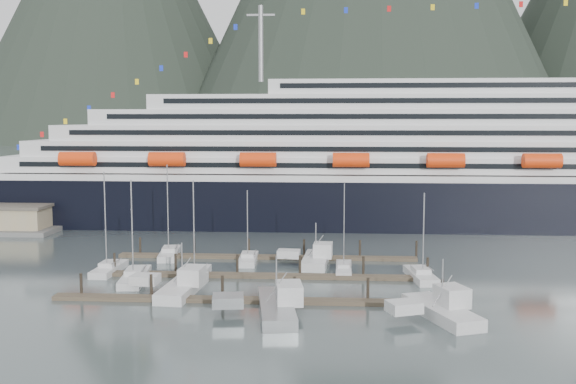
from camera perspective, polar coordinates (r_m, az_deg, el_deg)
name	(u,v)px	position (r m, az deg, el deg)	size (l,w,h in m)	color
ground	(291,283)	(92.93, 0.27, -7.71)	(1600.00, 1600.00, 0.00)	#4E5B5C
cruise_ship	(448,168)	(147.35, 13.41, 2.02)	(210.00, 30.40, 50.30)	black
dock_near	(246,299)	(83.73, -3.58, -9.07)	(48.18, 2.28, 3.20)	#46392D
dock_mid	(258,275)	(96.24, -2.57, -7.04)	(48.18, 2.28, 3.20)	#46392D
dock_far	(267,257)	(108.86, -1.79, -5.48)	(48.18, 2.28, 3.20)	#46392D
sailboat_a	(109,269)	(102.47, -14.90, -6.35)	(2.99, 9.57, 15.33)	silver
sailboat_b	(135,278)	(96.33, -12.84, -7.10)	(4.40, 11.70, 14.72)	silver
sailboat_c	(196,275)	(96.35, -7.80, -7.00)	(2.83, 9.97, 14.46)	silver
sailboat_d	(344,269)	(99.87, 4.73, -6.51)	(2.34, 9.43, 13.51)	silver
sailboat_e	(169,254)	(111.89, -10.01, -5.19)	(4.10, 10.78, 15.58)	silver
sailboat_f	(248,260)	(106.18, -3.39, -5.73)	(3.01, 9.12, 11.89)	silver
sailboat_h	(421,276)	(96.87, 11.17, -7.00)	(4.07, 9.99, 12.77)	silver
trawler_a	(181,286)	(88.73, -9.02, -7.85)	(9.63, 13.33, 7.22)	silver
trawler_c	(275,306)	(78.56, -1.11, -9.61)	(10.68, 14.98, 7.47)	gray
trawler_d	(441,310)	(78.90, 12.79, -9.70)	(10.53, 12.95, 7.43)	silver
trawler_e	(315,259)	(104.14, 2.29, -5.68)	(8.57, 11.24, 7.18)	silver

